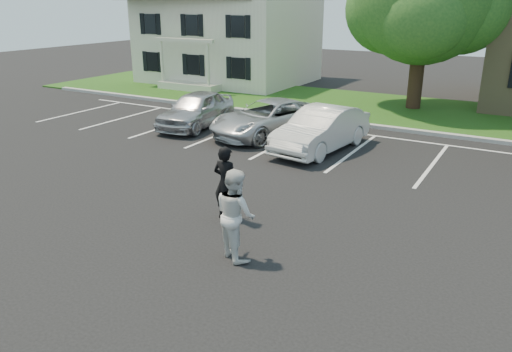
% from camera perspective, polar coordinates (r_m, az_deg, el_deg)
% --- Properties ---
extents(ground_plane, '(90.00, 90.00, 0.00)m').
position_cam_1_polar(ground_plane, '(11.58, -2.49, -7.28)').
color(ground_plane, black).
rests_on(ground_plane, ground).
extents(curb, '(40.00, 0.30, 0.15)m').
position_cam_1_polar(curb, '(22.05, 14.48, 5.39)').
color(curb, gray).
rests_on(curb, ground).
extents(grass_strip, '(44.00, 8.00, 0.08)m').
position_cam_1_polar(grass_strip, '(25.85, 16.97, 7.10)').
color(grass_strip, '#274611').
rests_on(grass_strip, ground).
extents(stall_lines, '(34.00, 5.36, 0.01)m').
position_cam_1_polar(stall_lines, '(18.88, 15.95, 2.71)').
color(stall_lines, silver).
rests_on(stall_lines, ground).
extents(house, '(10.30, 9.22, 7.60)m').
position_cam_1_polar(house, '(34.20, -3.15, 17.14)').
color(house, beige).
rests_on(house, ground).
extents(man_black_suit, '(0.69, 0.46, 1.89)m').
position_cam_1_polar(man_black_suit, '(12.32, -3.46, -0.82)').
color(man_black_suit, black).
rests_on(man_black_suit, ground).
extents(man_white_shirt, '(1.20, 1.13, 1.97)m').
position_cam_1_polar(man_white_shirt, '(10.46, -2.35, -4.36)').
color(man_white_shirt, silver).
rests_on(man_white_shirt, ground).
extents(car_silver_west, '(2.27, 4.65, 1.53)m').
position_cam_1_polar(car_silver_west, '(21.80, -6.85, 7.57)').
color(car_silver_west, '#B5B5BA').
rests_on(car_silver_west, ground).
extents(car_silver_minivan, '(3.89, 5.64, 1.43)m').
position_cam_1_polar(car_silver_minivan, '(20.20, 1.51, 6.62)').
color(car_silver_minivan, '#B6B9BE').
rests_on(car_silver_minivan, ground).
extents(car_white_sedan, '(2.22, 4.88, 1.55)m').
position_cam_1_polar(car_white_sedan, '(18.31, 7.47, 5.30)').
color(car_white_sedan, silver).
rests_on(car_white_sedan, ground).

